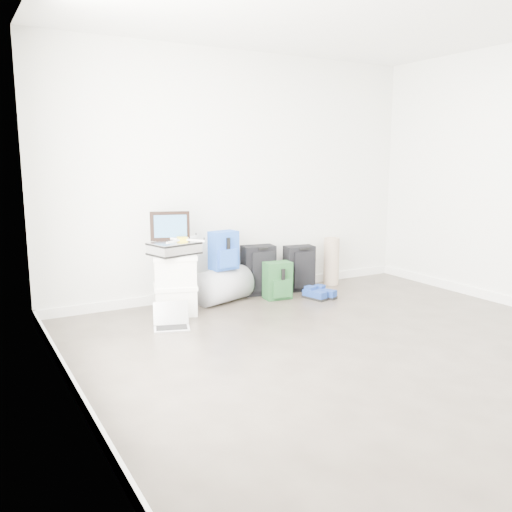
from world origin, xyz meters
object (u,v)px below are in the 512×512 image
briefcase (174,248)px  laptop (171,322)px  carry_on (299,268)px  duffel_bag (223,285)px  boxes_stack (175,284)px  large_suitcase (259,270)px

briefcase → laptop: size_ratio=1.17×
carry_on → duffel_bag: bearing=-169.0°
boxes_stack → large_suitcase: boxes_stack is taller
briefcase → duffel_bag: briefcase is taller
boxes_stack → large_suitcase: size_ratio=1.07×
boxes_stack → duffel_bag: bearing=32.5°
carry_on → boxes_stack: bearing=-163.8°
large_suitcase → laptop: bearing=-144.8°
briefcase → large_suitcase: size_ratio=0.78×
carry_on → laptop: 1.94m
large_suitcase → carry_on: bearing=-0.4°
carry_on → laptop: (-1.83, -0.61, -0.21)m
carry_on → laptop: carry_on is taller
duffel_bag → laptop: 1.01m
duffel_bag → carry_on: (1.02, 0.03, 0.08)m
duffel_bag → boxes_stack: bearing=176.7°
large_suitcase → briefcase: bearing=-158.3°
laptop → duffel_bag: bearing=53.4°
briefcase → large_suitcase: briefcase is taller
briefcase → duffel_bag: size_ratio=0.74×
briefcase → carry_on: size_ratio=0.83×
briefcase → laptop: 0.76m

